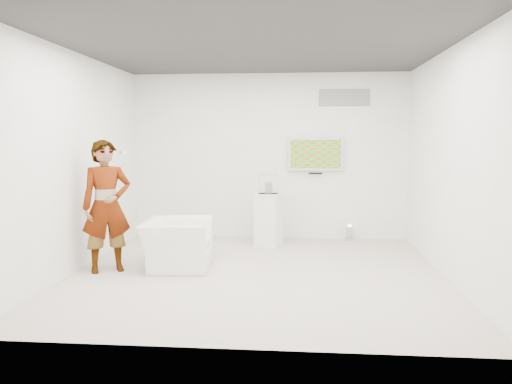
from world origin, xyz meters
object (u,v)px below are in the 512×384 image
tv (316,154)px  pedestal (269,219)px  armchair (177,244)px  person (107,206)px  floor_uplight (350,233)px

tv → pedestal: size_ratio=1.11×
armchair → tv: bearing=-45.4°
tv → armchair: 3.25m
tv → armchair: (-2.01, -2.25, -1.21)m
person → armchair: bearing=-12.2°
tv → pedestal: (-0.81, -0.67, -1.10)m
person → armchair: person is taller
armchair → pedestal: (1.20, 1.59, 0.11)m
tv → floor_uplight: bearing=-9.1°
armchair → floor_uplight: size_ratio=3.77×
armchair → pedestal: bearing=-40.8°
pedestal → armchair: bearing=-127.1°
person → floor_uplight: bearing=4.9°
tv → armchair: bearing=-131.7°
armchair → floor_uplight: bearing=-54.4°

